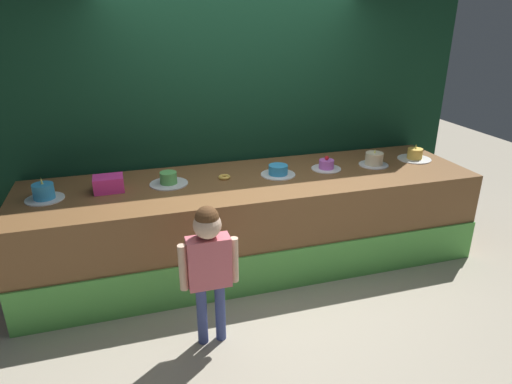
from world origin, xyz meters
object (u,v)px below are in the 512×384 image
child_figure (209,258)px  pink_box (109,184)px  donut (224,177)px  cake_far_right (415,155)px  cake_center_right (326,165)px  cake_left (169,180)px  cake_center_left (278,171)px  cake_far_left (44,193)px  cake_right (374,160)px

child_figure → pink_box: (-0.65, 1.11, 0.22)m
donut → cake_far_right: bearing=-0.2°
cake_center_right → donut: bearing=178.5°
cake_center_right → cake_far_right: (1.03, 0.02, 0.01)m
cake_left → cake_far_right: (2.58, -0.01, 0.00)m
cake_center_left → cake_far_right: cake_far_right is taller
cake_center_left → cake_center_right: bearing=2.7°
cake_far_left → cake_left: 1.03m
cake_left → cake_center_left: size_ratio=1.04×
cake_left → cake_far_right: bearing=-0.2°
child_figure → donut: bearing=71.5°
pink_box → cake_left: 0.52m
child_figure → pink_box: bearing=120.5°
child_figure → cake_center_right: size_ratio=3.80×
cake_far_left → cake_left: cake_far_left is taller
cake_left → cake_far_right: size_ratio=1.00×
donut → cake_center_left: (0.52, -0.05, 0.03)m
cake_center_right → cake_right: bearing=-3.0°
child_figure → cake_far_right: (2.44, 1.12, 0.20)m
pink_box → cake_right: size_ratio=0.85×
child_figure → cake_left: child_figure is taller
cake_far_right → cake_center_right: bearing=-178.8°
pink_box → cake_far_right: 3.10m
cake_far_right → pink_box: bearing=-179.8°
cake_left → child_figure: bearing=-83.0°
cake_center_right → cake_center_left: bearing=-177.3°
donut → cake_right: cake_right is taller
pink_box → cake_far_left: cake_far_left is taller
pink_box → cake_left: bearing=1.9°
donut → cake_right: (1.55, -0.05, 0.04)m
cake_center_left → pink_box: bearing=178.7°
cake_left → cake_right: 2.06m
cake_center_left → cake_center_right: 0.52m
pink_box → cake_right: 2.58m
cake_center_right → pink_box: bearing=179.7°
child_figure → cake_center_right: 1.80m
child_figure → cake_center_left: bearing=50.3°
pink_box → donut: size_ratio=2.28×
cake_far_left → cake_right: (3.09, 0.01, -0.00)m
cake_center_left → cake_far_right: 1.55m
child_figure → cake_right: child_figure is taller
donut → pink_box: bearing=-179.2°
cake_left → cake_center_right: size_ratio=1.18×
pink_box → donut: 1.03m
cake_far_right → cake_left: bearing=179.8°
cake_far_left → cake_far_right: 3.61m
cake_center_left → cake_center_right: (0.52, 0.02, -0.00)m
child_figure → cake_left: bearing=97.0°
pink_box → cake_far_left: (-0.52, -0.04, -0.01)m
cake_left → cake_center_left: cake_left is taller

